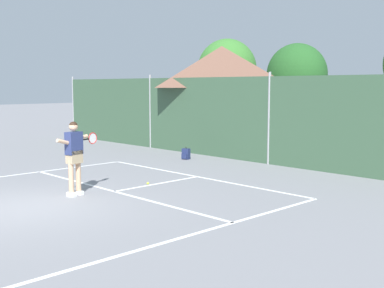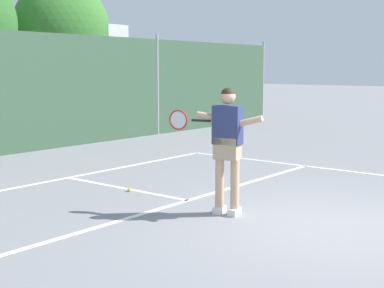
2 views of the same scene
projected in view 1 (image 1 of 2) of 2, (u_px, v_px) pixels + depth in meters
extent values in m
plane|color=gray|center=(23.00, 208.00, 11.14)|extent=(120.00, 120.00, 0.00)
cube|color=white|center=(197.00, 177.00, 14.93)|extent=(8.20, 0.10, 0.01)
cube|color=white|center=(134.00, 251.00, 8.21)|extent=(0.10, 11.00, 0.01)
cube|color=white|center=(114.00, 191.00, 12.84)|extent=(8.20, 0.10, 0.01)
cube|color=white|center=(158.00, 184.00, 13.87)|extent=(0.10, 2.97, 0.01)
cube|color=#38563D|center=(269.00, 121.00, 17.16)|extent=(26.00, 0.05, 3.05)
cylinder|color=#99999E|center=(73.00, 107.00, 26.45)|extent=(0.09, 0.09, 3.20)
cylinder|color=#99999E|center=(150.00, 111.00, 21.80)|extent=(0.09, 0.09, 3.20)
cylinder|color=#99999E|center=(269.00, 118.00, 17.15)|extent=(0.09, 0.09, 3.20)
cube|color=beige|center=(221.00, 116.00, 22.90)|extent=(5.22, 5.23, 2.64)
pyramid|color=brown|center=(222.00, 67.00, 22.63)|extent=(5.64, 5.65, 1.88)
cylinder|color=brown|center=(226.00, 112.00, 32.31)|extent=(0.36, 0.36, 2.03)
ellipsoid|color=#38752D|center=(227.00, 70.00, 31.99)|extent=(4.01, 3.61, 4.01)
cylinder|color=brown|center=(296.00, 117.00, 28.48)|extent=(0.36, 0.36, 1.86)
ellipsoid|color=#235623|center=(297.00, 75.00, 28.19)|extent=(3.53, 3.18, 3.53)
cube|color=silver|center=(72.00, 194.00, 12.27)|extent=(0.28, 0.17, 0.10)
cube|color=silver|center=(79.00, 193.00, 12.47)|extent=(0.28, 0.17, 0.10)
cylinder|color=tan|center=(71.00, 176.00, 12.22)|extent=(0.13, 0.13, 0.82)
cylinder|color=tan|center=(78.00, 175.00, 12.42)|extent=(0.13, 0.13, 0.82)
cube|color=tan|center=(74.00, 157.00, 12.26)|extent=(0.31, 0.40, 0.32)
cube|color=navy|center=(74.00, 143.00, 12.22)|extent=(0.32, 0.44, 0.56)
sphere|color=tan|center=(73.00, 127.00, 12.17)|extent=(0.22, 0.22, 0.22)
sphere|color=black|center=(73.00, 126.00, 12.17)|extent=(0.21, 0.21, 0.21)
cylinder|color=tan|center=(79.00, 138.00, 12.39)|extent=(0.21, 0.56, 0.17)
cylinder|color=tan|center=(65.00, 142.00, 11.98)|extent=(0.20, 0.51, 0.22)
cylinder|color=black|center=(84.00, 140.00, 12.57)|extent=(0.10, 0.30, 0.04)
torus|color=red|center=(93.00, 138.00, 12.89)|extent=(0.09, 0.30, 0.30)
cylinder|color=silver|center=(93.00, 138.00, 12.89)|extent=(0.06, 0.26, 0.26)
sphere|color=#CCE033|center=(148.00, 183.00, 13.76)|extent=(0.07, 0.07, 0.07)
cube|color=navy|center=(186.00, 154.00, 18.46)|extent=(0.32, 0.25, 0.40)
cube|color=navy|center=(184.00, 156.00, 18.37)|extent=(0.23, 0.12, 0.18)
torus|color=black|center=(186.00, 148.00, 18.43)|extent=(0.09, 0.04, 0.09)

